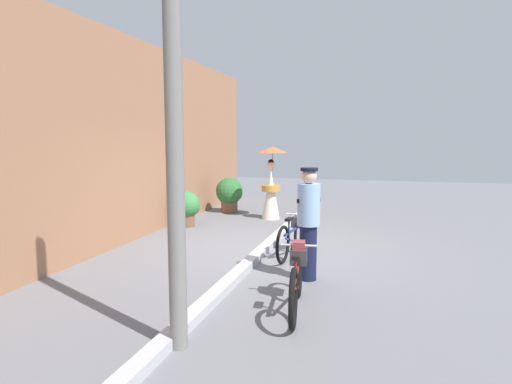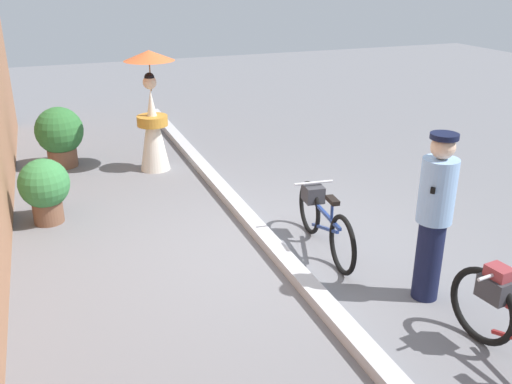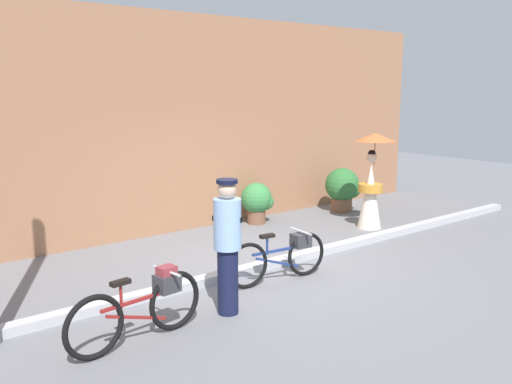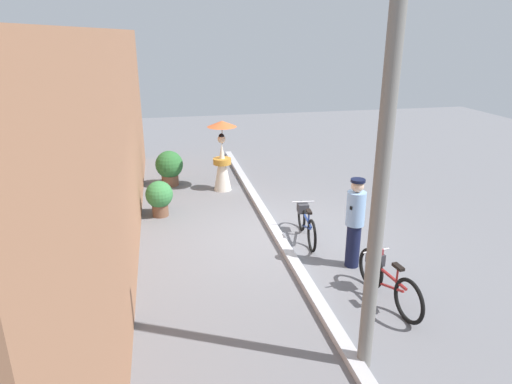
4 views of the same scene
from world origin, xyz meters
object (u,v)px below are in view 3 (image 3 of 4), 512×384
Objects in this scene: bicycle_near_officer at (143,306)px; bicycle_far_side at (282,255)px; person_with_parasol at (371,181)px; person_officer at (228,243)px; potted_plant_small at (258,201)px; potted_plant_by_door at (343,188)px.

bicycle_far_side is (2.52, 0.54, -0.03)m from bicycle_near_officer.
person_officer is at bearing -159.93° from person_with_parasol.
bicycle_far_side is at bearing 12.02° from bicycle_near_officer.
person_with_parasol is 2.35m from potted_plant_small.
person_officer reaches higher than potted_plant_by_door.
potted_plant_small is (-1.55, 1.71, -0.47)m from person_with_parasol.
person_with_parasol is at bearing 16.76° from bicycle_near_officer.
person_officer is 5.11m from person_with_parasol.
potted_plant_small is (3.25, 3.46, -0.43)m from person_officer.
person_with_parasol reaches higher than potted_plant_by_door.
person_with_parasol reaches higher than person_officer.
bicycle_far_side is at bearing -159.96° from person_with_parasol.
potted_plant_by_door is at bearing 25.51° from bicycle_near_officer.
potted_plant_by_door reaches higher than bicycle_far_side.
bicycle_near_officer is 2.57m from bicycle_far_side.
person_with_parasol is 1.62m from potted_plant_by_door.
bicycle_far_side is 3.55m from potted_plant_small.
person_with_parasol is (3.48, 1.27, 0.57)m from bicycle_far_side.
potted_plant_by_door is at bearing 29.75° from person_officer.
bicycle_near_officer is 5.67m from potted_plant_small.
potted_plant_small is at bearing 46.76° from person_officer.
potted_plant_by_door is (4.20, 2.67, 0.16)m from bicycle_far_side.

